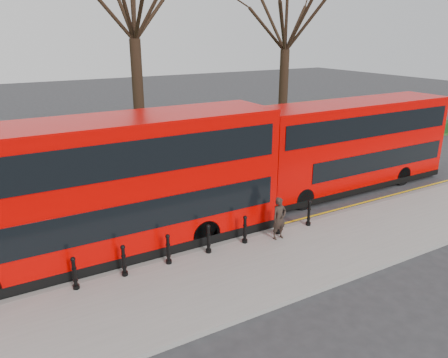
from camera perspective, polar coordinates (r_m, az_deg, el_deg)
ground at (r=16.37m, az=-5.05°, el=-8.24°), size 120.00×120.00×0.00m
pavement at (r=14.01m, az=0.34°, el=-12.83°), size 60.00×4.00×0.15m
kerb at (r=15.53m, az=-3.45°, el=-9.46°), size 60.00×0.25×0.16m
grass_verge at (r=29.84m, az=-17.51°, el=3.56°), size 60.00×18.00×0.06m
hedge at (r=22.11m, az=-12.65°, el=-0.20°), size 60.00×0.90×0.80m
yellow_line_outer at (r=15.80m, az=-3.95°, el=-9.23°), size 60.00×0.10×0.01m
yellow_line_inner at (r=15.96m, az=-4.27°, el=-8.94°), size 60.00×0.10×0.01m
tree_right at (r=29.47m, az=8.17°, el=20.35°), size 7.32×7.32×11.44m
bollard_row at (r=15.09m, az=-2.05°, el=-7.87°), size 9.08×0.15×1.00m
bus_lead at (r=15.09m, az=-14.60°, el=-1.30°), size 11.93×2.74×4.75m
bus_rear at (r=22.08m, az=16.35°, el=4.21°), size 10.73×2.46×4.27m
pedestrian at (r=16.06m, az=7.23°, el=-5.12°), size 0.59×0.39×1.60m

